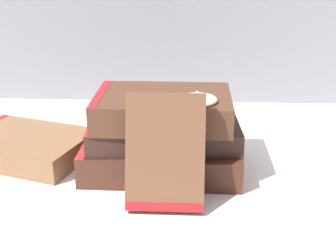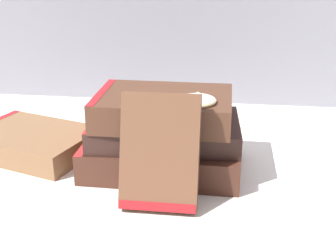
{
  "view_description": "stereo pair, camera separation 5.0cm",
  "coord_description": "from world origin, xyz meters",
  "px_view_note": "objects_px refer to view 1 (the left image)",
  "views": [
    {
      "loc": [
        0.07,
        -0.62,
        0.33
      ],
      "look_at": [
        0.03,
        0.02,
        0.08
      ],
      "focal_mm": 50.0,
      "sensor_mm": 36.0,
      "label": 1
    },
    {
      "loc": [
        0.12,
        -0.62,
        0.33
      ],
      "look_at": [
        0.03,
        0.02,
        0.08
      ],
      "focal_mm": 50.0,
      "sensor_mm": 36.0,
      "label": 2
    }
  ],
  "objects_px": {
    "book_flat_bottom": "(159,155)",
    "book_flat_middle": "(161,130)",
    "book_flat_top": "(159,108)",
    "book_side_left": "(24,146)",
    "pocket_watch": "(197,99)",
    "reading_glasses": "(128,134)",
    "book_leaning_front": "(165,156)"
  },
  "relations": [
    {
      "from": "book_flat_bottom",
      "to": "book_side_left",
      "type": "xyz_separation_m",
      "value": [
        -0.23,
        0.03,
        -0.0
      ]
    },
    {
      "from": "book_flat_middle",
      "to": "pocket_watch",
      "type": "height_order",
      "value": "pocket_watch"
    },
    {
      "from": "book_flat_top",
      "to": "reading_glasses",
      "type": "height_order",
      "value": "book_flat_top"
    },
    {
      "from": "pocket_watch",
      "to": "reading_glasses",
      "type": "distance_m",
      "value": 0.24
    },
    {
      "from": "book_flat_bottom",
      "to": "book_side_left",
      "type": "relative_size",
      "value": 1.04
    },
    {
      "from": "book_flat_middle",
      "to": "book_flat_top",
      "type": "xyz_separation_m",
      "value": [
        -0.0,
        -0.01,
        0.04
      ]
    },
    {
      "from": "book_flat_bottom",
      "to": "book_side_left",
      "type": "bearing_deg",
      "value": 172.55
    },
    {
      "from": "book_side_left",
      "to": "pocket_watch",
      "type": "distance_m",
      "value": 0.31
    },
    {
      "from": "book_side_left",
      "to": "pocket_watch",
      "type": "height_order",
      "value": "pocket_watch"
    },
    {
      "from": "book_flat_bottom",
      "to": "pocket_watch",
      "type": "distance_m",
      "value": 0.12
    },
    {
      "from": "book_flat_top",
      "to": "book_leaning_front",
      "type": "distance_m",
      "value": 0.11
    },
    {
      "from": "pocket_watch",
      "to": "book_flat_bottom",
      "type": "bearing_deg",
      "value": 151.1
    },
    {
      "from": "book_leaning_front",
      "to": "reading_glasses",
      "type": "distance_m",
      "value": 0.26
    },
    {
      "from": "reading_glasses",
      "to": "book_side_left",
      "type": "bearing_deg",
      "value": -150.46
    },
    {
      "from": "book_flat_top",
      "to": "book_side_left",
      "type": "relative_size",
      "value": 0.87
    },
    {
      "from": "book_leaning_front",
      "to": "pocket_watch",
      "type": "height_order",
      "value": "book_leaning_front"
    },
    {
      "from": "book_flat_top",
      "to": "reading_glasses",
      "type": "distance_m",
      "value": 0.18
    },
    {
      "from": "book_flat_bottom",
      "to": "book_flat_top",
      "type": "height_order",
      "value": "book_flat_top"
    },
    {
      "from": "book_side_left",
      "to": "reading_glasses",
      "type": "xyz_separation_m",
      "value": [
        0.16,
        0.1,
        -0.02
      ]
    },
    {
      "from": "book_flat_top",
      "to": "pocket_watch",
      "type": "relative_size",
      "value": 3.33
    },
    {
      "from": "book_flat_middle",
      "to": "book_side_left",
      "type": "distance_m",
      "value": 0.23
    },
    {
      "from": "book_flat_middle",
      "to": "reading_glasses",
      "type": "distance_m",
      "value": 0.16
    },
    {
      "from": "book_flat_bottom",
      "to": "book_flat_middle",
      "type": "bearing_deg",
      "value": 61.68
    },
    {
      "from": "reading_glasses",
      "to": "book_flat_middle",
      "type": "bearing_deg",
      "value": -64.17
    },
    {
      "from": "book_flat_middle",
      "to": "book_leaning_front",
      "type": "relative_size",
      "value": 1.51
    },
    {
      "from": "book_flat_bottom",
      "to": "book_flat_middle",
      "type": "relative_size",
      "value": 1.03
    },
    {
      "from": "book_side_left",
      "to": "pocket_watch",
      "type": "relative_size",
      "value": 3.83
    },
    {
      "from": "book_flat_bottom",
      "to": "reading_glasses",
      "type": "relative_size",
      "value": 2.09
    },
    {
      "from": "book_leaning_front",
      "to": "pocket_watch",
      "type": "distance_m",
      "value": 0.1
    },
    {
      "from": "book_flat_bottom",
      "to": "book_side_left",
      "type": "distance_m",
      "value": 0.23
    },
    {
      "from": "book_flat_bottom",
      "to": "pocket_watch",
      "type": "relative_size",
      "value": 3.99
    },
    {
      "from": "book_side_left",
      "to": "reading_glasses",
      "type": "relative_size",
      "value": 2.0
    }
  ]
}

